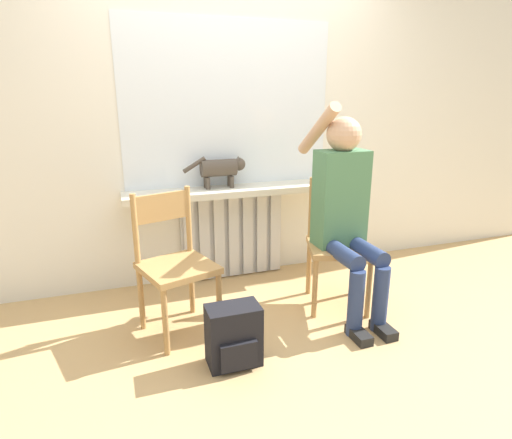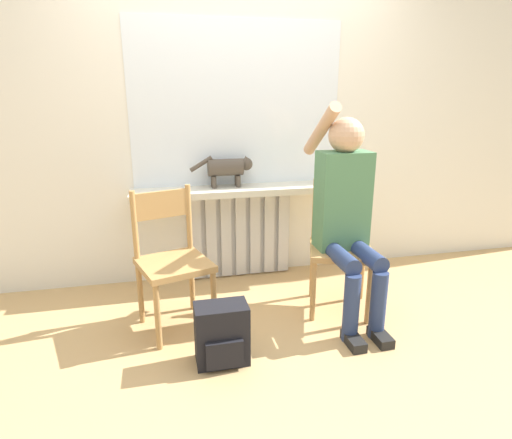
{
  "view_description": "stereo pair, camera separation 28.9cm",
  "coord_description": "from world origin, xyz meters",
  "px_view_note": "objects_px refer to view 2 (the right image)",
  "views": [
    {
      "loc": [
        -0.9,
        -2.07,
        1.49
      ],
      "look_at": [
        0.0,
        0.55,
        0.66
      ],
      "focal_mm": 30.0,
      "sensor_mm": 36.0,
      "label": 1
    },
    {
      "loc": [
        -0.62,
        -2.15,
        1.49
      ],
      "look_at": [
        0.0,
        0.55,
        0.66
      ],
      "focal_mm": 30.0,
      "sensor_mm": 36.0,
      "label": 2
    }
  ],
  "objects_px": {
    "person": "(347,209)",
    "cat": "(228,168)",
    "backpack": "(222,335)",
    "chair_right": "(340,245)",
    "chair_left": "(172,258)"
  },
  "relations": [
    {
      "from": "person",
      "to": "cat",
      "type": "distance_m",
      "value": 1.01
    },
    {
      "from": "chair_right",
      "to": "backpack",
      "type": "xyz_separation_m",
      "value": [
        -0.91,
        -0.48,
        -0.3
      ]
    },
    {
      "from": "chair_left",
      "to": "cat",
      "type": "relative_size",
      "value": 1.85
    },
    {
      "from": "chair_left",
      "to": "person",
      "type": "height_order",
      "value": "person"
    },
    {
      "from": "chair_right",
      "to": "person",
      "type": "relative_size",
      "value": 0.63
    },
    {
      "from": "chair_right",
      "to": "cat",
      "type": "distance_m",
      "value": 1.04
    },
    {
      "from": "cat",
      "to": "backpack",
      "type": "distance_m",
      "value": 1.38
    },
    {
      "from": "cat",
      "to": "backpack",
      "type": "height_order",
      "value": "cat"
    },
    {
      "from": "backpack",
      "to": "chair_right",
      "type": "bearing_deg",
      "value": 27.71
    },
    {
      "from": "person",
      "to": "cat",
      "type": "height_order",
      "value": "person"
    },
    {
      "from": "person",
      "to": "backpack",
      "type": "relative_size",
      "value": 4.05
    },
    {
      "from": "chair_left",
      "to": "chair_right",
      "type": "distance_m",
      "value": 1.15
    },
    {
      "from": "person",
      "to": "cat",
      "type": "xyz_separation_m",
      "value": [
        -0.66,
        0.75,
        0.17
      ]
    },
    {
      "from": "chair_right",
      "to": "person",
      "type": "bearing_deg",
      "value": -78.45
    },
    {
      "from": "chair_right",
      "to": "cat",
      "type": "relative_size",
      "value": 1.85
    }
  ]
}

